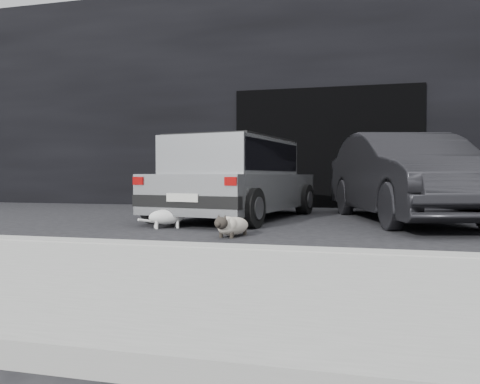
% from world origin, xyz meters
% --- Properties ---
extents(ground, '(80.00, 80.00, 0.00)m').
position_xyz_m(ground, '(0.00, 0.00, 0.00)').
color(ground, black).
rests_on(ground, ground).
extents(building_facade, '(34.00, 4.00, 5.00)m').
position_xyz_m(building_facade, '(1.00, 6.00, 2.50)').
color(building_facade, black).
rests_on(building_facade, ground).
extents(garage_opening, '(4.00, 0.10, 2.60)m').
position_xyz_m(garage_opening, '(1.00, 3.99, 1.30)').
color(garage_opening, black).
rests_on(garage_opening, ground).
extents(curb, '(18.00, 0.25, 0.12)m').
position_xyz_m(curb, '(1.00, -2.60, 0.06)').
color(curb, '#999993').
rests_on(curb, ground).
extents(sidewalk, '(18.00, 2.20, 0.11)m').
position_xyz_m(sidewalk, '(1.00, -3.80, 0.06)').
color(sidewalk, '#999993').
rests_on(sidewalk, ground).
extents(silver_hatchback, '(2.22, 3.74, 1.30)m').
position_xyz_m(silver_hatchback, '(-0.25, 1.00, 0.71)').
color(silver_hatchback, '#A4A7A9').
rests_on(silver_hatchback, ground).
extents(second_car, '(2.47, 4.36, 1.36)m').
position_xyz_m(second_car, '(2.38, 1.19, 0.68)').
color(second_car, black).
rests_on(second_car, ground).
extents(cat_siamese, '(0.39, 0.79, 0.28)m').
position_xyz_m(cat_siamese, '(0.26, -1.18, 0.13)').
color(cat_siamese, beige).
rests_on(cat_siamese, ground).
extents(cat_white, '(0.60, 0.47, 0.33)m').
position_xyz_m(cat_white, '(-0.77, -0.52, 0.16)').
color(cat_white, silver).
rests_on(cat_white, ground).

